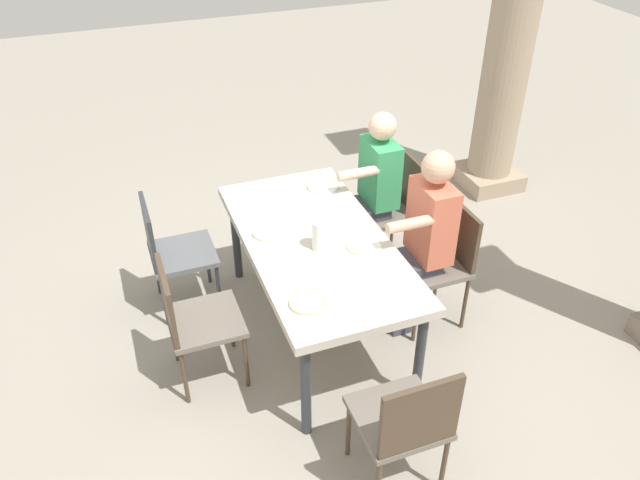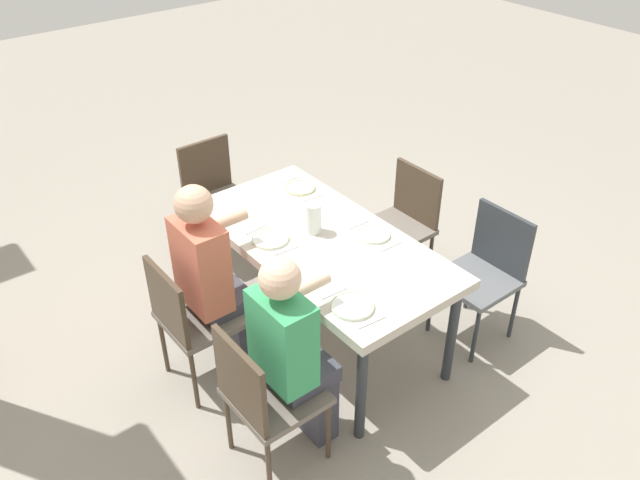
# 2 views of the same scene
# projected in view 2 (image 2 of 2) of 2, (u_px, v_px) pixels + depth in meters

# --- Properties ---
(ground_plane) EXTENTS (16.00, 16.00, 0.00)m
(ground_plane) POSITION_uv_depth(u_px,v_px,m) (321.00, 333.00, 4.36)
(ground_plane) COLOR gray
(dining_table) EXTENTS (1.74, 0.87, 0.77)m
(dining_table) POSITION_uv_depth(u_px,v_px,m) (321.00, 248.00, 3.97)
(dining_table) COLOR beige
(dining_table) RESTS_ON ground
(chair_west_north) EXTENTS (0.44, 0.44, 0.89)m
(chair_west_north) POSITION_uv_depth(u_px,v_px,m) (263.00, 394.00, 3.24)
(chair_west_north) COLOR #6A6158
(chair_west_north) RESTS_ON ground
(chair_west_south) EXTENTS (0.44, 0.44, 0.88)m
(chair_west_south) POSITION_uv_depth(u_px,v_px,m) (486.00, 268.00, 4.12)
(chair_west_south) COLOR #5B5E61
(chair_west_south) RESTS_ON ground
(chair_mid_north) EXTENTS (0.44, 0.44, 0.88)m
(chair_mid_north) POSITION_uv_depth(u_px,v_px,m) (190.00, 316.00, 3.73)
(chair_mid_north) COLOR #6A6158
(chair_mid_north) RESTS_ON ground
(chair_mid_south) EXTENTS (0.44, 0.44, 0.87)m
(chair_mid_south) POSITION_uv_depth(u_px,v_px,m) (403.00, 219.00, 4.61)
(chair_mid_south) COLOR #6A6158
(chair_mid_south) RESTS_ON ground
(chair_head_east) EXTENTS (0.44, 0.44, 0.88)m
(chair_head_east) POSITION_uv_depth(u_px,v_px,m) (215.00, 192.00, 4.91)
(chair_head_east) COLOR #6A6158
(chair_head_east) RESTS_ON ground
(diner_woman_green) EXTENTS (0.35, 0.49, 1.32)m
(diner_woman_green) POSITION_uv_depth(u_px,v_px,m) (213.00, 277.00, 3.71)
(diner_woman_green) COLOR #3F3F4C
(diner_woman_green) RESTS_ON ground
(diner_man_white) EXTENTS (0.35, 0.49, 1.27)m
(diner_man_white) POSITION_uv_depth(u_px,v_px,m) (294.00, 351.00, 3.25)
(diner_man_white) COLOR #3F3F4C
(diner_man_white) RESTS_ON ground
(plate_0) EXTENTS (0.23, 0.23, 0.02)m
(plate_0) POSITION_uv_depth(u_px,v_px,m) (352.00, 306.00, 3.39)
(plate_0) COLOR white
(plate_0) RESTS_ON dining_table
(fork_0) EXTENTS (0.03, 0.17, 0.01)m
(fork_0) POSITION_uv_depth(u_px,v_px,m) (372.00, 322.00, 3.30)
(fork_0) COLOR silver
(fork_0) RESTS_ON dining_table
(spoon_0) EXTENTS (0.03, 0.17, 0.01)m
(spoon_0) POSITION_uv_depth(u_px,v_px,m) (334.00, 293.00, 3.49)
(spoon_0) COLOR silver
(spoon_0) RESTS_ON dining_table
(plate_1) EXTENTS (0.20, 0.20, 0.02)m
(plate_1) POSITION_uv_depth(u_px,v_px,m) (374.00, 235.00, 3.95)
(plate_1) COLOR white
(plate_1) RESTS_ON dining_table
(fork_1) EXTENTS (0.02, 0.17, 0.01)m
(fork_1) POSITION_uv_depth(u_px,v_px,m) (391.00, 246.00, 3.86)
(fork_1) COLOR silver
(fork_1) RESTS_ON dining_table
(spoon_1) EXTENTS (0.02, 0.17, 0.01)m
(spoon_1) POSITION_uv_depth(u_px,v_px,m) (358.00, 225.00, 4.05)
(spoon_1) COLOR silver
(spoon_1) RESTS_ON dining_table
(plate_2) EXTENTS (0.23, 0.23, 0.02)m
(plate_2) POSITION_uv_depth(u_px,v_px,m) (270.00, 239.00, 3.91)
(plate_2) COLOR white
(plate_2) RESTS_ON dining_table
(fork_2) EXTENTS (0.03, 0.17, 0.01)m
(fork_2) POSITION_uv_depth(u_px,v_px,m) (285.00, 251.00, 3.82)
(fork_2) COLOR silver
(fork_2) RESTS_ON dining_table
(spoon_2) EXTENTS (0.03, 0.17, 0.01)m
(spoon_2) POSITION_uv_depth(u_px,v_px,m) (256.00, 229.00, 4.01)
(spoon_2) COLOR silver
(spoon_2) RESTS_ON dining_table
(plate_3) EXTENTS (0.21, 0.21, 0.02)m
(plate_3) POSITION_uv_depth(u_px,v_px,m) (300.00, 188.00, 4.43)
(plate_3) COLOR silver
(plate_3) RESTS_ON dining_table
(fork_3) EXTENTS (0.03, 0.17, 0.01)m
(fork_3) POSITION_uv_depth(u_px,v_px,m) (314.00, 197.00, 4.33)
(fork_3) COLOR silver
(fork_3) RESTS_ON dining_table
(spoon_3) EXTENTS (0.02, 0.17, 0.01)m
(spoon_3) POSITION_uv_depth(u_px,v_px,m) (287.00, 180.00, 4.53)
(spoon_3) COLOR silver
(spoon_3) RESTS_ON dining_table
(water_pitcher) EXTENTS (0.10, 0.10, 0.20)m
(water_pitcher) POSITION_uv_depth(u_px,v_px,m) (313.00, 219.00, 3.95)
(water_pitcher) COLOR white
(water_pitcher) RESTS_ON dining_table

